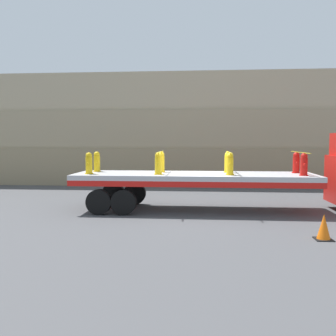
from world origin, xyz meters
name	(u,v)px	position (x,y,z in m)	size (l,w,h in m)	color
ground_plane	(194,210)	(0.00, 0.00, 0.00)	(120.00, 120.00, 0.00)	#474749
rock_cliff	(197,130)	(0.00, 8.72, 3.28)	(60.00, 3.30, 6.56)	gray
flatbed_trailer	(179,180)	(-0.55, 0.00, 1.13)	(8.95, 2.53, 1.40)	#B2B2B7
fire_hydrant_yellow_near_0	(89,164)	(-3.87, -0.53, 1.78)	(0.31, 0.48, 0.80)	gold
fire_hydrant_yellow_far_0	(97,162)	(-3.87, 0.53, 1.78)	(0.31, 0.48, 0.80)	gold
fire_hydrant_yellow_near_1	(158,164)	(-1.29, -0.53, 1.78)	(0.31, 0.48, 0.80)	gold
fire_hydrant_yellow_far_1	(161,162)	(-1.29, 0.53, 1.78)	(0.31, 0.48, 0.80)	gold
fire_hydrant_yellow_near_2	(230,164)	(1.29, -0.53, 1.78)	(0.31, 0.48, 0.80)	gold
fire_hydrant_yellow_far_2	(228,163)	(1.29, 0.53, 1.78)	(0.31, 0.48, 0.80)	gold
fire_hydrant_red_near_3	(304,165)	(3.87, -0.53, 1.78)	(0.31, 0.48, 0.80)	red
fire_hydrant_red_far_3	(296,163)	(3.87, 0.53, 1.78)	(0.31, 0.48, 0.80)	red
cargo_strap_rear	(160,152)	(-1.29, 0.00, 2.20)	(0.05, 2.63, 0.01)	yellow
cargo_strap_middle	(229,152)	(1.29, 0.00, 2.20)	(0.05, 2.63, 0.01)	yellow
cargo_strap_front	(300,152)	(3.87, 0.00, 2.20)	(0.05, 2.63, 0.01)	yellow
traffic_cone	(324,227)	(3.51, -3.94, 0.34)	(0.46, 0.46, 0.69)	black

